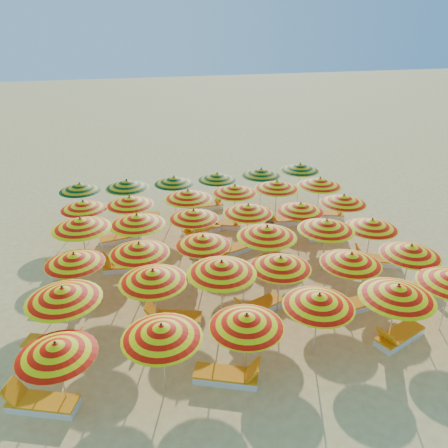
{
  "coord_description": "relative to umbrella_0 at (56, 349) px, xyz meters",
  "views": [
    {
      "loc": [
        -3.67,
        -14.02,
        8.7
      ],
      "look_at": [
        0.0,
        0.5,
        1.6
      ],
      "focal_mm": 35.0,
      "sensor_mm": 36.0,
      "label": 1
    }
  ],
  "objects": [
    {
      "name": "umbrella_7",
      "position": [
        2.5,
        2.4,
        0.15
      ],
      "size": [
        2.31,
        2.31,
        2.15
      ],
      "color": "silver",
      "rests_on": "ground"
    },
    {
      "name": "lounger_4",
      "position": [
        3.0,
        2.56,
        -1.6
      ],
      "size": [
        1.83,
        1.05,
        0.69
      ],
      "rotation": [
        0.0,
        0.0,
        2.85
      ],
      "color": "white",
      "rests_on": "ground"
    },
    {
      "name": "umbrella_8",
      "position": [
        4.52,
        2.26,
        0.22
      ],
      "size": [
        2.77,
        2.77,
        2.24
      ],
      "color": "silver",
      "rests_on": "ground"
    },
    {
      "name": "umbrella_19",
      "position": [
        2.31,
        6.38,
        0.2
      ],
      "size": [
        2.64,
        2.64,
        2.21
      ],
      "color": "silver",
      "rests_on": "ground"
    },
    {
      "name": "beachgoer_a",
      "position": [
        4.14,
        4.67,
        -1.05
      ],
      "size": [
        0.59,
        0.59,
        1.39
      ],
      "primitive_type": "imported",
      "rotation": [
        0.0,
        0.0,
        2.35
      ],
      "color": "tan",
      "rests_on": "ground"
    },
    {
      "name": "umbrella_15",
      "position": [
        6.62,
        4.21,
        0.23
      ],
      "size": [
        2.35,
        2.35,
        2.24
      ],
      "color": "silver",
      "rests_on": "ground"
    },
    {
      "name": "umbrella_3",
      "position": [
        6.7,
        0.18,
        0.08
      ],
      "size": [
        2.57,
        2.57,
        2.08
      ],
      "color": "silver",
      "rests_on": "ground"
    },
    {
      "name": "umbrella_18",
      "position": [
        0.32,
        6.44,
        0.24
      ],
      "size": [
        2.84,
        2.84,
        2.26
      ],
      "color": "silver",
      "rests_on": "ground"
    },
    {
      "name": "umbrella_25",
      "position": [
        2.16,
        8.57,
        0.09
      ],
      "size": [
        2.51,
        2.51,
        2.09
      ],
      "color": "silver",
      "rests_on": "ground"
    },
    {
      "name": "umbrella_22",
      "position": [
        8.82,
        6.37,
        0.02
      ],
      "size": [
        2.37,
        2.37,
        2.01
      ],
      "color": "silver",
      "rests_on": "ground"
    },
    {
      "name": "lounger_9",
      "position": [
        11.21,
        4.25,
        -1.6
      ],
      "size": [
        1.82,
        1.23,
        0.69
      ],
      "rotation": [
        0.0,
        0.0,
        2.73
      ],
      "color": "white",
      "rests_on": "ground"
    },
    {
      "name": "umbrella_34",
      "position": [
        8.65,
        10.84,
        0.07
      ],
      "size": [
        2.58,
        2.58,
        2.06
      ],
      "color": "silver",
      "rests_on": "ground"
    },
    {
      "name": "lounger_11",
      "position": [
        1.71,
        6.14,
        -1.6
      ],
      "size": [
        1.79,
        0.8,
        0.69
      ],
      "rotation": [
        0.0,
        0.0,
        3.01
      ],
      "color": "white",
      "rests_on": "ground"
    },
    {
      "name": "umbrella_29",
      "position": [
        10.71,
        8.57,
        0.16
      ],
      "size": [
        2.3,
        2.3,
        2.17
      ],
      "color": "silver",
      "rests_on": "ground"
    },
    {
      "name": "lounger_16",
      "position": [
        6.22,
        8.86,
        -1.6
      ],
      "size": [
        1.83,
        1.13,
        0.69
      ],
      "rotation": [
        0.0,
        0.0,
        -0.34
      ],
      "color": "white",
      "rests_on": "ground"
    },
    {
      "name": "lounger_8",
      "position": [
        -0.32,
        4.4,
        -1.6
      ],
      "size": [
        1.83,
        1.13,
        0.69
      ],
      "rotation": [
        0.0,
        0.0,
        -0.34
      ],
      "color": "white",
      "rests_on": "ground"
    },
    {
      "name": "lounger_13",
      "position": [
        10.25,
        6.62,
        -1.6
      ],
      "size": [
        1.81,
        0.9,
        0.69
      ],
      "rotation": [
        0.0,
        0.0,
        2.95
      ],
      "color": "white",
      "rests_on": "ground"
    },
    {
      "name": "lounger_1",
      "position": [
        4.07,
        -0.22,
        -1.6
      ],
      "size": [
        1.82,
        1.21,
        0.69
      ],
      "rotation": [
        0.0,
        0.0,
        -0.4
      ],
      "color": "white",
      "rests_on": "ground"
    },
    {
      "name": "beachgoer_b",
      "position": [
        7.61,
        6.52,
        -1.01
      ],
      "size": [
        0.9,
        0.84,
        1.48
      ],
      "primitive_type": "imported",
      "rotation": [
        0.0,
        0.0,
        5.77
      ],
      "color": "tan",
      "rests_on": "ground"
    },
    {
      "name": "umbrella_9",
      "position": [
        6.42,
        2.34,
        0.08
      ],
      "size": [
        2.33,
        2.33,
        2.07
      ],
      "color": "silver",
      "rests_on": "ground"
    },
    {
      "name": "lounger_18",
      "position": [
        11.3,
        8.71,
        -1.6
      ],
      "size": [
        1.83,
        1.16,
        0.69
      ],
      "rotation": [
        0.0,
        0.0,
        -0.36
      ],
      "color": "white",
      "rests_on": "ground"
    },
    {
      "name": "umbrella_14",
      "position": [
        4.4,
        4.45,
        0.04
      ],
      "size": [
        2.41,
        2.41,
        2.03
      ],
      "color": "silver",
      "rests_on": "ground"
    },
    {
      "name": "lounger_17",
      "position": [
        9.19,
        8.55,
        -1.6
      ],
      "size": [
        1.81,
        0.91,
        0.69
      ],
      "rotation": [
        0.0,
        0.0,
        2.94
      ],
      "color": "white",
      "rests_on": "ground"
    },
    {
      "name": "umbrella_20",
      "position": [
        4.49,
        6.62,
        0.07
      ],
      "size": [
        2.51,
        2.51,
        2.07
      ],
      "color": "silver",
      "rests_on": "ground"
    },
    {
      "name": "umbrella_10",
      "position": [
        8.67,
        2.02,
        0.07
      ],
      "size": [
        2.21,
        2.21,
        2.07
      ],
      "color": "silver",
      "rests_on": "ground"
    },
    {
      "name": "umbrella_26",
      "position": [
        4.59,
        8.47,
        0.17
      ],
      "size": [
        2.41,
        2.41,
        2.18
      ],
      "color": "silver",
      "rests_on": "ground"
    },
    {
      "name": "umbrella_13",
      "position": [
        2.23,
        4.26,
        0.12
      ],
      "size": [
        2.36,
        2.36,
        2.12
      ],
      "color": "silver",
      "rests_on": "ground"
    },
    {
      "name": "lounger_5",
      "position": [
        5.82,
        2.48,
        -1.6
      ],
      "size": [
        1.83,
        1.14,
        0.69
      ],
      "rotation": [
        0.0,
        0.0,
        3.49
      ],
      "color": "white",
      "rests_on": "ground"
    },
    {
      "name": "umbrella_6",
      "position": [
        0.03,
        2.04,
        0.18
      ],
      "size": [
        2.34,
        2.34,
        2.19
      ],
      "color": "silver",
      "rests_on": "ground"
    },
    {
      "name": "lounger_2",
      "position": [
        9.39,
        0.08,
        -1.6
      ],
      "size": [
        1.83,
        1.16,
        0.69
      ],
      "rotation": [
        0.0,
        0.0,
        3.5
      ],
      "color": "white",
      "rests_on": "ground"
    },
    {
      "name": "umbrella_24",
      "position": [
        0.29,
        8.83,
        -0.01
      ],
      "size": [
        2.11,
        2.11,
        1.97
      ],
      "color": "silver",
      "rests_on": "ground"
    },
    {
      "name": "lounger_19",
      "position": [
        2.65,
        10.68,
        -1.6
      ],
      "size": [
        1.8,
        0.86,
        0.69
      ],
      "rotation": [
        0.0,
        0.0,
        2.97
      ],
      "color": "white",
      "rests_on": "ground"
    },
    {
      "name": "umbrella_21",
      "position": [
        6.65,
        6.51,
        0.11
      ],
      "size": [
        2.36,
        2.36,
        2.11
      ],
      "color": "silver",
      "rests_on": "ground"
    },
    {
      "name": "umbrella_2",
      "position": [
        4.57,
        -0.14,
        0.05
      ],
      "size": [
        2.28,
        2.28,
        2.04
      ],
      "color": "silver",
      "rests_on": "ground"
    },
    {
      "name": "umbrella_32",
      "position": [
        4.33,
        10.85,
        0.01
      ],
      "size": [
        1.97,
        1.97,
        2.0
      ],
      "color": "silver",
      "rests_on": "ground"
    },
    {
      "name": "umbrella_35",
      "position": [
        10.76,
        10.97,
        0.11
      ],
      "size": [
        2.2,
        2.2,
        2.12
      ],
      "color": "silver",
      "rests_on": "ground"
    },
    {
      "name": "lounger_20",
      "position": [
        5.95,
        11.2,
        -1.6
      ],
      "size": [
        1.75,
        0.62,
        0.69
      ],
      "rotation": [
        0.0,
        0.0,
        0.02
      ],
      "color": "white",
      "rests_on": "ground"
    },
    {
      "name": "umbrella_27",
      "position": [
        6.73,
        8.75,
        0.12
      ],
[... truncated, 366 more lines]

